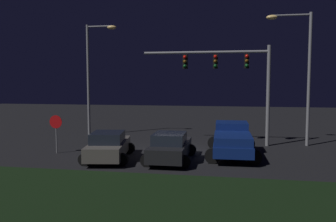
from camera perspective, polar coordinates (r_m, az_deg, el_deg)
name	(u,v)px	position (r m, az deg, el deg)	size (l,w,h in m)	color
ground_plane	(173,151)	(21.29, 0.87, -6.51)	(80.00, 80.00, 0.00)	black
grass_median	(132,198)	(12.88, -5.79, -13.86)	(22.01, 6.35, 0.10)	black
pickup_truck	(232,138)	(20.13, 10.35, -4.35)	(2.96, 5.45, 1.80)	navy
car_sedan	(108,146)	(19.11, -9.65, -5.62)	(2.94, 4.63, 1.51)	#514C47
car_sedan_far	(170,147)	(18.50, 0.34, -5.89)	(2.52, 4.42, 1.51)	black
traffic_signal_gantry	(230,71)	(23.39, 10.05, 6.49)	(8.32, 0.56, 6.50)	slate
street_lamp_left	(94,67)	(27.60, -11.99, 7.00)	(2.39, 0.44, 8.48)	slate
street_lamp_right	(300,63)	(24.33, 20.70, 7.33)	(2.85, 0.44, 8.57)	slate
stop_sign	(56,127)	(21.39, -17.73, -2.44)	(0.76, 0.08, 2.23)	slate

